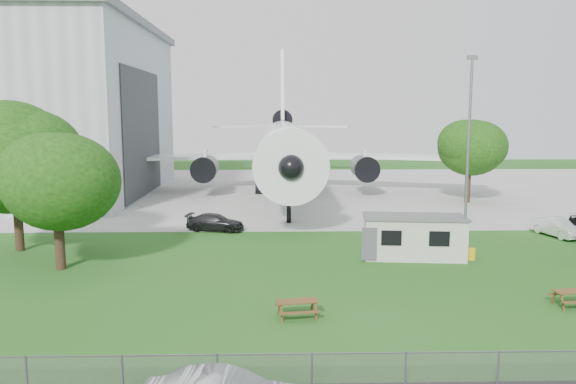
{
  "coord_description": "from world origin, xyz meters",
  "views": [
    {
      "loc": [
        -3.18,
        -26.37,
        8.86
      ],
      "look_at": [
        -2.32,
        8.0,
        4.0
      ],
      "focal_mm": 35.0,
      "sensor_mm": 36.0,
      "label": 1
    }
  ],
  "objects_px": {
    "airliner": "(285,146)",
    "picnic_west": "(297,317)",
    "picnic_east": "(573,306)",
    "site_cabin": "(414,237)"
  },
  "relations": [
    {
      "from": "airliner",
      "to": "picnic_west",
      "type": "xyz_separation_m",
      "value": [
        -0.19,
        -38.73,
        -5.27
      ]
    },
    {
      "from": "picnic_west",
      "to": "picnic_east",
      "type": "bearing_deg",
      "value": -4.0
    },
    {
      "from": "airliner",
      "to": "site_cabin",
      "type": "xyz_separation_m",
      "value": [
        7.41,
        -28.71,
        -3.96
      ]
    },
    {
      "from": "site_cabin",
      "to": "picnic_west",
      "type": "xyz_separation_m",
      "value": [
        -7.61,
        -10.02,
        -1.31
      ]
    },
    {
      "from": "airliner",
      "to": "picnic_east",
      "type": "bearing_deg",
      "value": -71.51
    },
    {
      "from": "picnic_east",
      "to": "site_cabin",
      "type": "bearing_deg",
      "value": 114.81
    },
    {
      "from": "site_cabin",
      "to": "picnic_east",
      "type": "relative_size",
      "value": 3.82
    },
    {
      "from": "picnic_west",
      "to": "airliner",
      "type": "bearing_deg",
      "value": 80.99
    },
    {
      "from": "site_cabin",
      "to": "airliner",
      "type": "bearing_deg",
      "value": 104.48
    },
    {
      "from": "site_cabin",
      "to": "picnic_east",
      "type": "distance_m",
      "value": 10.44
    }
  ]
}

